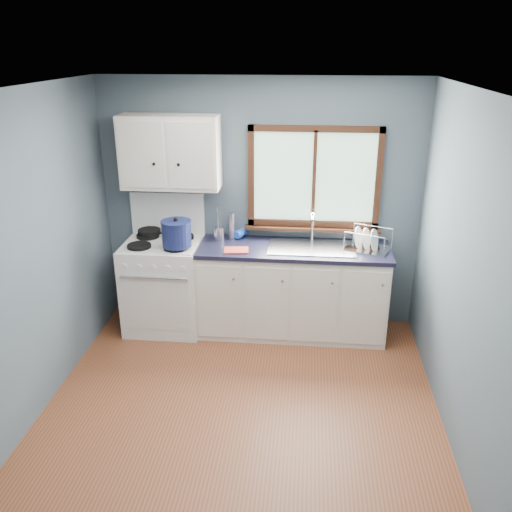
# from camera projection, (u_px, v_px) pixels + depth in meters

# --- Properties ---
(floor) EXTENTS (3.20, 3.60, 0.02)m
(floor) POSITION_uv_depth(u_px,v_px,m) (238.00, 422.00, 4.27)
(floor) COLOR brown
(floor) RESTS_ON ground
(ceiling) EXTENTS (3.20, 3.60, 0.02)m
(ceiling) POSITION_uv_depth(u_px,v_px,m) (234.00, 90.00, 3.34)
(ceiling) COLOR white
(ceiling) RESTS_ON wall_back
(wall_back) EXTENTS (3.20, 0.02, 2.50)m
(wall_back) POSITION_uv_depth(u_px,v_px,m) (260.00, 205.00, 5.48)
(wall_back) COLOR #4C5C66
(wall_back) RESTS_ON ground
(wall_front) EXTENTS (3.20, 0.02, 2.50)m
(wall_front) POSITION_uv_depth(u_px,v_px,m) (176.00, 460.00, 2.13)
(wall_front) COLOR #4C5C66
(wall_front) RESTS_ON ground
(wall_left) EXTENTS (0.02, 3.60, 2.50)m
(wall_left) POSITION_uv_depth(u_px,v_px,m) (18.00, 267.00, 3.96)
(wall_left) COLOR #4C5C66
(wall_left) RESTS_ON ground
(wall_right) EXTENTS (0.02, 3.60, 2.50)m
(wall_right) POSITION_uv_depth(u_px,v_px,m) (472.00, 286.00, 3.66)
(wall_right) COLOR #4C5C66
(wall_right) RESTS_ON ground
(gas_range) EXTENTS (0.76, 0.69, 1.36)m
(gas_range) POSITION_uv_depth(u_px,v_px,m) (164.00, 282.00, 5.54)
(gas_range) COLOR white
(gas_range) RESTS_ON floor
(base_cabinets) EXTENTS (1.85, 0.60, 0.88)m
(base_cabinets) POSITION_uv_depth(u_px,v_px,m) (292.00, 295.00, 5.46)
(base_cabinets) COLOR silver
(base_cabinets) RESTS_ON floor
(countertop) EXTENTS (1.89, 0.64, 0.04)m
(countertop) POSITION_uv_depth(u_px,v_px,m) (293.00, 249.00, 5.28)
(countertop) COLOR black
(countertop) RESTS_ON base_cabinets
(sink) EXTENTS (0.84, 0.46, 0.44)m
(sink) POSITION_uv_depth(u_px,v_px,m) (311.00, 254.00, 5.28)
(sink) COLOR silver
(sink) RESTS_ON countertop
(window) EXTENTS (1.36, 0.10, 1.03)m
(window) POSITION_uv_depth(u_px,v_px,m) (314.00, 185.00, 5.31)
(window) COLOR #9EC6A8
(window) RESTS_ON wall_back
(upper_cabinets) EXTENTS (0.95, 0.35, 0.70)m
(upper_cabinets) POSITION_uv_depth(u_px,v_px,m) (170.00, 152.00, 5.19)
(upper_cabinets) COLOR silver
(upper_cabinets) RESTS_ON wall_back
(skillet) EXTENTS (0.37, 0.28, 0.05)m
(skillet) POSITION_uv_depth(u_px,v_px,m) (149.00, 232.00, 5.52)
(skillet) COLOR black
(skillet) RESTS_ON gas_range
(stockpot) EXTENTS (0.33, 0.33, 0.29)m
(stockpot) POSITION_uv_depth(u_px,v_px,m) (176.00, 233.00, 5.16)
(stockpot) COLOR #151D4D
(stockpot) RESTS_ON gas_range
(utensil_crock) EXTENTS (0.11, 0.11, 0.34)m
(utensil_crock) POSITION_uv_depth(u_px,v_px,m) (219.00, 233.00, 5.45)
(utensil_crock) COLOR silver
(utensil_crock) RESTS_ON countertop
(thermos) EXTENTS (0.08, 0.08, 0.28)m
(thermos) POSITION_uv_depth(u_px,v_px,m) (232.00, 226.00, 5.45)
(thermos) COLOR silver
(thermos) RESTS_ON countertop
(soap_bottle) EXTENTS (0.12, 0.12, 0.24)m
(soap_bottle) POSITION_uv_depth(u_px,v_px,m) (237.00, 228.00, 5.43)
(soap_bottle) COLOR blue
(soap_bottle) RESTS_ON countertop
(dish_towel) EXTENTS (0.25, 0.19, 0.02)m
(dish_towel) POSITION_uv_depth(u_px,v_px,m) (236.00, 250.00, 5.18)
(dish_towel) COLOR #D64B34
(dish_towel) RESTS_ON countertop
(dish_rack) EXTENTS (0.49, 0.44, 0.21)m
(dish_rack) POSITION_uv_depth(u_px,v_px,m) (367.00, 244.00, 5.21)
(dish_rack) COLOR silver
(dish_rack) RESTS_ON countertop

